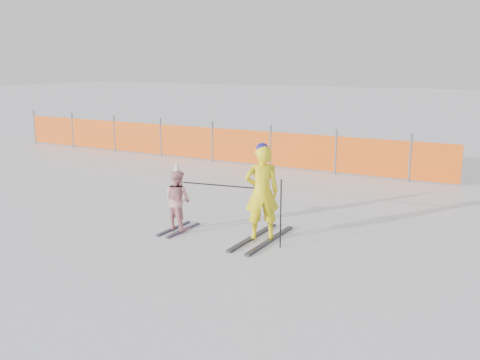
% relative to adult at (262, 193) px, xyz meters
% --- Properties ---
extents(ground, '(120.00, 120.00, 0.00)m').
position_rel_adult_xyz_m(ground, '(-0.47, -0.43, -0.84)').
color(ground, white).
rests_on(ground, ground).
extents(adult, '(0.71, 1.71, 1.70)m').
position_rel_adult_xyz_m(adult, '(0.00, 0.00, 0.00)').
color(adult, black).
rests_on(adult, ground).
extents(child, '(0.60, 0.99, 1.28)m').
position_rel_adult_xyz_m(child, '(-1.58, -0.26, -0.26)').
color(child, black).
rests_on(child, ground).
extents(ski_poles, '(1.92, 0.24, 1.16)m').
position_rel_adult_xyz_m(ski_poles, '(-0.22, -0.16, -0.08)').
color(ski_poles, black).
rests_on(ski_poles, ground).
extents(safety_fence, '(15.28, 0.06, 1.25)m').
position_rel_adult_xyz_m(safety_fence, '(-5.21, 6.06, -0.29)').
color(safety_fence, '#595960').
rests_on(safety_fence, ground).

